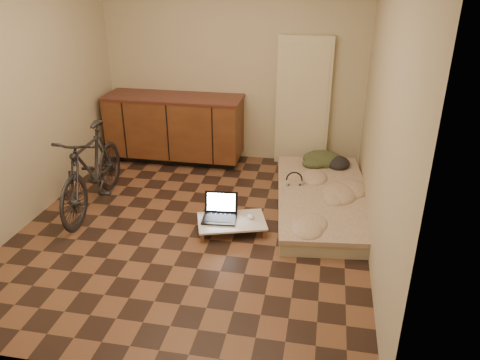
% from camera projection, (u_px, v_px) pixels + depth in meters
% --- Properties ---
extents(room_shell, '(3.50, 4.00, 2.60)m').
position_uv_depth(room_shell, '(190.00, 105.00, 4.37)').
color(room_shell, brown).
rests_on(room_shell, ground).
extents(cabinets, '(1.84, 0.62, 0.91)m').
position_uv_depth(cabinets, '(175.00, 128.00, 6.37)').
color(cabinets, black).
rests_on(cabinets, ground).
extents(appliance_panel, '(0.70, 0.10, 1.70)m').
position_uv_depth(appliance_panel, '(303.00, 102.00, 6.13)').
color(appliance_panel, beige).
rests_on(appliance_panel, ground).
extents(bicycle, '(0.56, 1.61, 1.03)m').
position_uv_depth(bicycle, '(91.00, 165.00, 5.06)').
color(bicycle, black).
rests_on(bicycle, ground).
extents(futon, '(1.23, 2.20, 0.18)m').
position_uv_depth(futon, '(323.00, 199.00, 5.26)').
color(futon, '#AAA188').
rests_on(futon, ground).
extents(clothing_pile, '(0.58, 0.50, 0.21)m').
position_uv_depth(clothing_pile, '(327.00, 156.00, 5.93)').
color(clothing_pile, '#364025').
rests_on(clothing_pile, futon).
extents(headphones, '(0.24, 0.22, 0.14)m').
position_uv_depth(headphones, '(294.00, 179.00, 5.36)').
color(headphones, black).
rests_on(headphones, futon).
extents(lap_desk, '(0.79, 0.63, 0.11)m').
position_uv_depth(lap_desk, '(232.00, 222.00, 4.78)').
color(lap_desk, brown).
rests_on(lap_desk, ground).
extents(laptop, '(0.37, 0.34, 0.24)m').
position_uv_depth(laptop, '(220.00, 213.00, 4.82)').
color(laptop, black).
rests_on(laptop, lap_desk).
extents(mouse, '(0.10, 0.12, 0.04)m').
position_uv_depth(mouse, '(251.00, 216.00, 4.81)').
color(mouse, white).
rests_on(mouse, lap_desk).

